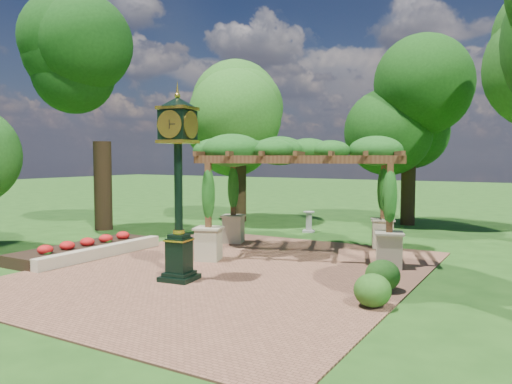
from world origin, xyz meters
The scene contains 13 objects.
ground centered at (0.00, 0.00, 0.00)m, with size 120.00×120.00×0.00m, color #1E4714.
brick_plaza centered at (0.00, 1.00, 0.02)m, with size 10.00×12.00×0.04m, color brown.
border_wall centered at (-4.60, 0.50, 0.20)m, with size 0.35×5.00×0.40m, color #C6B793.
flower_bed centered at (-5.50, 0.50, 0.18)m, with size 1.50×5.00×0.36m, color red.
pedestal_clock centered at (-0.52, -0.60, 2.92)m, with size 1.08×1.08×4.88m.
pergola centered at (0.68, 4.35, 3.29)m, with size 7.33×5.85×4.01m.
sundial centered at (-1.18, 9.07, 0.40)m, with size 0.63×0.63×0.91m.
shrub_front centered at (4.59, -0.34, 0.40)m, with size 0.81×0.81×0.73m, color #255217.
shrub_mid centered at (4.40, 1.06, 0.42)m, with size 0.84×0.84×0.76m, color #1F4914.
shrub_back centered at (3.13, 6.66, 0.35)m, with size 0.69×0.69×0.62m, color #24621C.
tree_west_near centered at (-9.54, 5.10, 7.01)m, with size 4.21×4.21×10.27m.
tree_west_far centered at (-5.79, 10.71, 5.32)m, with size 4.16×4.16×7.75m.
tree_north centered at (1.95, 13.69, 5.49)m, with size 4.28×4.28×8.00m.
Camera 1 is at (7.78, -10.74, 3.27)m, focal length 35.00 mm.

